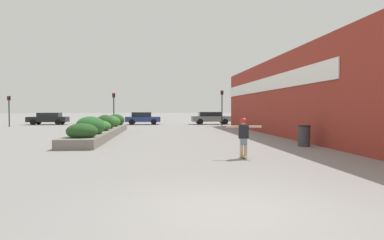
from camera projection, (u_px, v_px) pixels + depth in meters
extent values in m
plane|color=gray|center=(228.00, 210.00, 6.25)|extent=(300.00, 300.00, 0.00)
cube|color=maroon|center=(292.00, 95.00, 21.10)|extent=(0.60, 33.46, 5.38)
cube|color=white|center=(261.00, 85.00, 26.31)|extent=(0.06, 22.86, 0.97)
cube|color=slate|center=(102.00, 133.00, 22.87)|extent=(1.80, 15.60, 0.47)
ellipsoid|color=#234C1E|center=(82.00, 131.00, 16.46)|extent=(1.50, 1.32, 0.78)
ellipsoid|color=#286028|center=(90.00, 126.00, 18.81)|extent=(1.59, 1.64, 1.10)
ellipsoid|color=#33702D|center=(99.00, 126.00, 21.68)|extent=(1.50, 1.65, 0.74)
ellipsoid|color=#234C1E|center=(105.00, 123.00, 23.88)|extent=(1.31, 1.52, 1.09)
ellipsoid|color=#33702D|center=(110.00, 122.00, 26.85)|extent=(1.65, 1.95, 0.96)
ellipsoid|color=#234C1E|center=(116.00, 120.00, 29.25)|extent=(1.45, 1.56, 1.05)
cube|color=olive|center=(243.00, 156.00, 12.76)|extent=(0.27, 0.78, 0.01)
cylinder|color=beige|center=(241.00, 156.00, 13.03)|extent=(0.06, 0.06, 0.06)
cylinder|color=beige|center=(245.00, 156.00, 13.03)|extent=(0.06, 0.06, 0.06)
cylinder|color=beige|center=(242.00, 158.00, 12.50)|extent=(0.06, 0.06, 0.06)
cylinder|color=beige|center=(246.00, 158.00, 12.50)|extent=(0.06, 0.06, 0.06)
cylinder|color=tan|center=(241.00, 147.00, 12.75)|extent=(0.13, 0.13, 0.64)
cylinder|color=tan|center=(246.00, 147.00, 12.75)|extent=(0.13, 0.13, 0.64)
cube|color=slate|center=(244.00, 142.00, 12.74)|extent=(0.25, 0.22, 0.23)
cube|color=black|center=(244.00, 132.00, 12.73)|extent=(0.38, 0.22, 0.50)
cylinder|color=tan|center=(232.00, 127.00, 12.74)|extent=(0.48, 0.14, 0.08)
cylinder|color=tan|center=(255.00, 127.00, 12.71)|extent=(0.48, 0.14, 0.08)
sphere|color=tan|center=(244.00, 122.00, 12.72)|extent=(0.21, 0.21, 0.21)
sphere|color=red|center=(244.00, 121.00, 12.72)|extent=(0.24, 0.24, 0.24)
cylinder|color=#38383D|center=(304.00, 136.00, 16.78)|extent=(0.58, 0.58, 0.98)
cylinder|color=black|center=(304.00, 126.00, 16.76)|extent=(0.60, 0.60, 0.05)
cube|color=black|center=(48.00, 119.00, 39.97)|extent=(4.43, 1.91, 0.59)
cube|color=black|center=(50.00, 115.00, 39.97)|extent=(2.43, 1.68, 0.49)
cylinder|color=black|center=(33.00, 122.00, 38.95)|extent=(0.64, 0.22, 0.64)
cylinder|color=black|center=(39.00, 122.00, 40.75)|extent=(0.64, 0.22, 0.64)
cylinder|color=black|center=(58.00, 122.00, 39.21)|extent=(0.64, 0.22, 0.64)
cylinder|color=black|center=(62.00, 122.00, 41.01)|extent=(0.64, 0.22, 0.64)
cube|color=navy|center=(143.00, 119.00, 40.22)|extent=(4.06, 1.79, 0.58)
cube|color=black|center=(142.00, 115.00, 40.19)|extent=(2.24, 1.58, 0.53)
cylinder|color=black|center=(154.00, 121.00, 41.20)|extent=(0.65, 0.22, 0.65)
cylinder|color=black|center=(154.00, 122.00, 39.51)|extent=(0.65, 0.22, 0.65)
cylinder|color=black|center=(133.00, 121.00, 40.96)|extent=(0.65, 0.22, 0.65)
cylinder|color=black|center=(132.00, 122.00, 39.27)|extent=(0.65, 0.22, 0.65)
cube|color=#BCBCC1|center=(284.00, 118.00, 44.89)|extent=(4.59, 1.75, 0.63)
cube|color=black|center=(283.00, 114.00, 44.85)|extent=(2.52, 1.54, 0.54)
cylinder|color=black|center=(292.00, 120.00, 45.86)|extent=(0.61, 0.22, 0.61)
cylinder|color=black|center=(297.00, 121.00, 44.21)|extent=(0.61, 0.22, 0.61)
cylinder|color=black|center=(272.00, 120.00, 45.59)|extent=(0.61, 0.22, 0.61)
cylinder|color=black|center=(276.00, 121.00, 43.94)|extent=(0.61, 0.22, 0.61)
cube|color=slate|center=(212.00, 119.00, 40.88)|extent=(4.76, 1.83, 0.63)
cube|color=black|center=(210.00, 114.00, 40.84)|extent=(2.62, 1.61, 0.50)
cylinder|color=black|center=(222.00, 121.00, 41.89)|extent=(0.68, 0.22, 0.68)
cylinder|color=black|center=(225.00, 122.00, 40.16)|extent=(0.68, 0.22, 0.68)
cylinder|color=black|center=(199.00, 121.00, 41.61)|extent=(0.68, 0.22, 0.68)
cylinder|color=black|center=(200.00, 122.00, 39.88)|extent=(0.68, 0.22, 0.68)
cylinder|color=black|center=(114.00, 112.00, 35.45)|extent=(0.11, 0.11, 3.02)
cube|color=black|center=(114.00, 95.00, 35.39)|extent=(0.28, 0.20, 0.45)
sphere|color=red|center=(114.00, 94.00, 35.27)|extent=(0.15, 0.15, 0.15)
sphere|color=#2D2823|center=(114.00, 95.00, 35.27)|extent=(0.15, 0.15, 0.15)
sphere|color=#2D2823|center=(114.00, 97.00, 35.28)|extent=(0.15, 0.15, 0.15)
cylinder|color=black|center=(222.00, 110.00, 36.90)|extent=(0.11, 0.11, 3.38)
cube|color=black|center=(222.00, 93.00, 36.83)|extent=(0.28, 0.20, 0.45)
sphere|color=red|center=(222.00, 91.00, 36.71)|extent=(0.15, 0.15, 0.15)
sphere|color=#2D2823|center=(222.00, 92.00, 36.71)|extent=(0.15, 0.15, 0.15)
sphere|color=#2D2823|center=(222.00, 94.00, 36.72)|extent=(0.15, 0.15, 0.15)
cylinder|color=black|center=(9.00, 114.00, 35.11)|extent=(0.11, 0.11, 2.72)
cube|color=black|center=(9.00, 98.00, 35.06)|extent=(0.28, 0.20, 0.45)
sphere|color=red|center=(8.00, 97.00, 34.93)|extent=(0.15, 0.15, 0.15)
sphere|color=#2D2823|center=(8.00, 98.00, 34.93)|extent=(0.15, 0.15, 0.15)
sphere|color=#2D2823|center=(8.00, 100.00, 34.94)|extent=(0.15, 0.15, 0.15)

